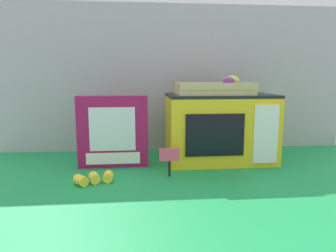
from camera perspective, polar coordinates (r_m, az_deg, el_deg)
ground_plane at (r=1.25m, az=2.72°, el=-6.69°), size 1.70×1.70×0.00m
display_back_panel at (r=1.44m, az=1.44°, el=8.80°), size 1.61×0.03×0.66m
toy_microwave at (r=1.27m, az=9.49°, el=-0.27°), size 0.42×0.27×0.27m
food_groups_crate at (r=1.22m, az=8.83°, el=6.80°), size 0.29×0.20×0.07m
cookie_set_box at (r=1.18m, az=-10.18°, el=-1.03°), size 0.26×0.06×0.27m
price_sign at (r=1.06m, az=0.27°, el=-5.91°), size 0.07×0.01×0.10m
loose_toy_banana at (r=1.03m, az=-13.49°, el=-9.43°), size 0.13×0.08×0.03m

